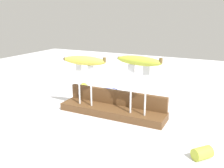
# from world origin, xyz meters

# --- Properties ---
(ground_plane) EXTENTS (3.00, 3.00, 0.00)m
(ground_plane) POSITION_xyz_m (0.00, 0.00, 0.00)
(ground_plane) COLOR silver
(wooden_board) EXTENTS (0.44, 0.10, 0.03)m
(wooden_board) POSITION_xyz_m (0.00, 0.00, 0.02)
(wooden_board) COLOR brown
(wooden_board) RESTS_ON ground
(board_backstop) EXTENTS (0.43, 0.02, 0.06)m
(board_backstop) POSITION_xyz_m (0.00, 0.04, 0.06)
(board_backstop) COLOR brown
(board_backstop) RESTS_ON wooden_board
(fork_stand_left) EXTENTS (0.08, 0.01, 0.17)m
(fork_stand_left) POSITION_xyz_m (-0.12, -0.02, 0.13)
(fork_stand_left) COLOR silver
(fork_stand_left) RESTS_ON wooden_board
(fork_stand_right) EXTENTS (0.08, 0.01, 0.19)m
(fork_stand_right) POSITION_xyz_m (0.12, -0.02, 0.14)
(fork_stand_right) COLOR silver
(fork_stand_right) RESTS_ON wooden_board
(banana_raised_left) EXTENTS (0.19, 0.05, 0.04)m
(banana_raised_left) POSITION_xyz_m (-0.12, -0.02, 0.22)
(banana_raised_left) COLOR #DBD147
(banana_raised_left) RESTS_ON fork_stand_left
(banana_raised_right) EXTENTS (0.18, 0.06, 0.04)m
(banana_raised_right) POSITION_xyz_m (0.12, -0.02, 0.24)
(banana_raised_right) COLOR #B2C138
(banana_raised_right) RESTS_ON fork_stand_right
(fork_fallen_far) EXTENTS (0.16, 0.06, 0.01)m
(fork_fallen_far) POSITION_xyz_m (0.02, -0.11, 0.00)
(fork_fallen_far) COLOR silver
(fork_fallen_far) RESTS_ON ground
(banana_chunk_near) EXTENTS (0.06, 0.06, 0.04)m
(banana_chunk_near) POSITION_xyz_m (-0.28, 0.23, 0.02)
(banana_chunk_near) COLOR #B2C138
(banana_chunk_near) RESTS_ON ground
(banana_chunk_far) EXTENTS (0.06, 0.06, 0.04)m
(banana_chunk_far) POSITION_xyz_m (0.37, -0.17, 0.02)
(banana_chunk_far) COLOR #B2C138
(banana_chunk_far) RESTS_ON ground
(wire_coil) EXTENTS (0.09, 0.09, 0.01)m
(wire_coil) POSITION_xyz_m (-0.16, 0.29, 0.00)
(wire_coil) COLOR #1E2DA5
(wire_coil) RESTS_ON ground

